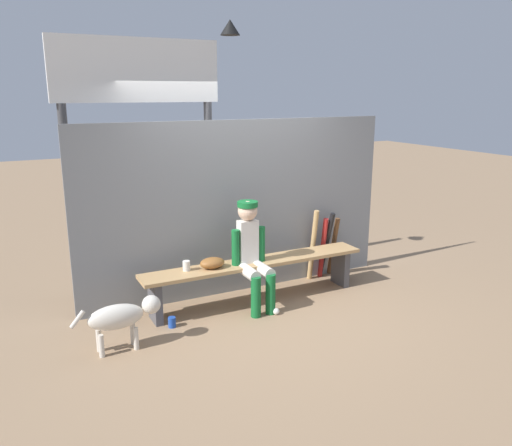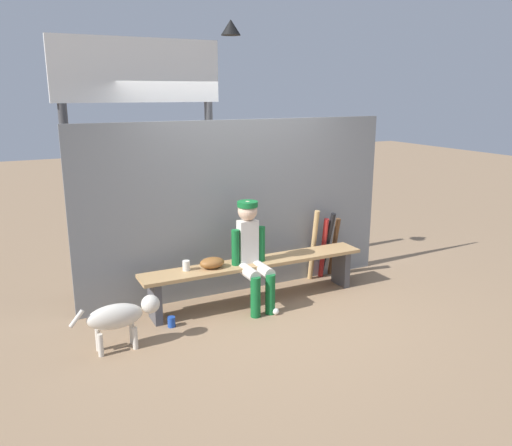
% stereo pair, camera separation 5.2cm
% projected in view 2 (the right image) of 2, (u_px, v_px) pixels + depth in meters
% --- Properties ---
extents(ground_plane, '(30.00, 30.00, 0.00)m').
position_uv_depth(ground_plane, '(256.00, 301.00, 6.00)').
color(ground_plane, '#937556').
extents(chainlink_fence, '(3.92, 0.03, 2.07)m').
position_uv_depth(chainlink_fence, '(241.00, 208.00, 6.10)').
color(chainlink_fence, gray).
rests_on(chainlink_fence, ground_plane).
extents(dugout_bench, '(2.70, 0.36, 0.49)m').
position_uv_depth(dugout_bench, '(256.00, 270.00, 5.90)').
color(dugout_bench, tan).
rests_on(dugout_bench, ground_plane).
extents(player_seated, '(0.41, 0.55, 1.21)m').
position_uv_depth(player_seated, '(252.00, 251.00, 5.69)').
color(player_seated, silver).
rests_on(player_seated, ground_plane).
extents(baseball_glove, '(0.28, 0.20, 0.12)m').
position_uv_depth(baseball_glove, '(212.00, 263.00, 5.63)').
color(baseball_glove, brown).
rests_on(baseball_glove, dugout_bench).
extents(bat_wood_tan, '(0.07, 0.19, 0.94)m').
position_uv_depth(bat_wood_tan, '(313.00, 245.00, 6.55)').
color(bat_wood_tan, tan).
rests_on(bat_wood_tan, ground_plane).
extents(bat_aluminum_red, '(0.10, 0.21, 0.82)m').
position_uv_depth(bat_aluminum_red, '(323.00, 248.00, 6.63)').
color(bat_aluminum_red, '#B22323').
rests_on(bat_aluminum_red, ground_plane).
extents(bat_aluminum_black, '(0.10, 0.28, 0.90)m').
position_uv_depth(bat_aluminum_black, '(327.00, 245.00, 6.65)').
color(bat_aluminum_black, black).
rests_on(bat_aluminum_black, ground_plane).
extents(bat_wood_dark, '(0.08, 0.23, 0.80)m').
position_uv_depth(bat_wood_dark, '(334.00, 247.00, 6.74)').
color(bat_wood_dark, brown).
rests_on(bat_wood_dark, ground_plane).
extents(baseball, '(0.07, 0.07, 0.07)m').
position_uv_depth(baseball, '(276.00, 311.00, 5.63)').
color(baseball, white).
rests_on(baseball, ground_plane).
extents(cup_on_ground, '(0.08, 0.08, 0.11)m').
position_uv_depth(cup_on_ground, '(171.00, 322.00, 5.33)').
color(cup_on_ground, '#1E47AD').
rests_on(cup_on_ground, ground_plane).
extents(cup_on_bench, '(0.08, 0.08, 0.11)m').
position_uv_depth(cup_on_bench, '(186.00, 266.00, 5.55)').
color(cup_on_bench, silver).
rests_on(cup_on_bench, dugout_bench).
extents(scoreboard, '(2.21, 0.27, 3.21)m').
position_uv_depth(scoreboard, '(146.00, 104.00, 5.95)').
color(scoreboard, '#3F3F42').
rests_on(scoreboard, ground_plane).
extents(dog, '(0.84, 0.20, 0.49)m').
position_uv_depth(dog, '(121.00, 316.00, 4.81)').
color(dog, beige).
rests_on(dog, ground_plane).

